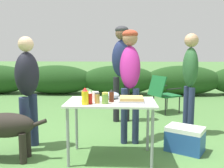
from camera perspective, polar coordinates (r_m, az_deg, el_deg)
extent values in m
plane|color=#4C7A3D|center=(3.34, -0.24, -16.51)|extent=(60.00, 60.00, 0.00)
ellipsoid|color=#1E4219|center=(8.16, -12.64, 0.99)|extent=(2.40, 0.90, 0.92)
ellipsoid|color=#1E4219|center=(7.87, 1.54, 0.94)|extent=(2.40, 0.90, 0.92)
ellipsoid|color=#1E4219|center=(8.09, 15.86, 0.82)|extent=(2.40, 0.90, 0.92)
cube|color=silver|center=(3.11, -0.25, -4.19)|extent=(1.10, 0.64, 0.02)
cylinder|color=gray|center=(3.02, -10.05, -11.97)|extent=(0.04, 0.04, 0.71)
cylinder|color=gray|center=(2.97, 9.19, -12.30)|extent=(0.04, 0.04, 0.71)
cylinder|color=gray|center=(3.52, -8.10, -9.08)|extent=(0.04, 0.04, 0.71)
cylinder|color=gray|center=(3.48, 8.19, -9.30)|extent=(0.04, 0.04, 0.71)
cube|color=#9E9EA3|center=(3.12, 4.47, -3.78)|extent=(0.32, 0.29, 0.02)
cube|color=tan|center=(3.11, 4.47, -3.27)|extent=(0.29, 0.25, 0.04)
cylinder|color=white|center=(3.17, -6.36, -3.47)|extent=(0.24, 0.24, 0.03)
ellipsoid|color=#99B2CC|center=(3.28, -0.17, -2.59)|extent=(0.21, 0.21, 0.09)
cylinder|color=white|center=(3.08, -3.81, -2.91)|extent=(0.08, 0.08, 0.13)
cylinder|color=olive|center=(2.96, -1.58, -3.42)|extent=(0.08, 0.08, 0.12)
cylinder|color=#D1CC47|center=(2.95, -1.58, -2.12)|extent=(0.07, 0.07, 0.02)
cylinder|color=#B2893D|center=(2.99, -3.39, -3.36)|extent=(0.06, 0.06, 0.11)
cylinder|color=#4C4C4C|center=(2.98, -3.40, -2.12)|extent=(0.05, 0.05, 0.02)
cylinder|color=yellow|center=(2.93, -6.17, -3.17)|extent=(0.08, 0.08, 0.16)
cone|color=red|center=(2.91, -6.20, -1.22)|extent=(0.07, 0.07, 0.04)
cylinder|color=#562314|center=(3.06, -0.12, -2.97)|extent=(0.06, 0.06, 0.13)
cone|color=black|center=(3.04, -0.12, -1.48)|extent=(0.05, 0.05, 0.04)
cylinder|color=red|center=(2.97, -5.05, -3.33)|extent=(0.06, 0.06, 0.12)
cone|color=white|center=(2.95, -5.07, -1.82)|extent=(0.05, 0.05, 0.04)
cylinder|color=#232D4C|center=(3.70, 2.80, -7.35)|extent=(0.10, 0.10, 0.82)
cylinder|color=#232D4C|center=(3.70, 5.42, -7.36)|extent=(0.10, 0.10, 0.82)
ellipsoid|color=#931E70|center=(3.71, 4.15, 3.93)|extent=(0.31, 0.45, 0.70)
sphere|color=#936B4C|center=(3.83, 4.15, 10.35)|extent=(0.23, 0.23, 0.23)
ellipsoid|color=#993823|center=(3.83, 4.16, 11.28)|extent=(0.24, 0.24, 0.14)
cylinder|color=black|center=(4.82, 0.97, -3.55)|extent=(0.12, 0.12, 0.87)
cylinder|color=black|center=(4.86, 3.35, -3.48)|extent=(0.12, 0.12, 0.87)
ellipsoid|color=navy|center=(4.75, 2.21, 5.82)|extent=(0.41, 0.33, 0.70)
sphere|color=brown|center=(4.76, 2.24, 11.50)|extent=(0.24, 0.24, 0.24)
ellipsoid|color=#333338|center=(4.77, 2.25, 12.29)|extent=(0.25, 0.25, 0.14)
cylinder|color=#232D4C|center=(4.34, 16.59, -5.66)|extent=(0.10, 0.10, 0.79)
cylinder|color=#232D4C|center=(4.20, 17.62, -6.15)|extent=(0.10, 0.10, 0.79)
ellipsoid|color=#28562D|center=(4.17, 17.47, 3.64)|extent=(0.28, 0.35, 0.64)
sphere|color=tan|center=(4.16, 17.70, 9.50)|extent=(0.22, 0.22, 0.22)
cylinder|color=#232D4C|center=(3.62, -19.30, -8.70)|extent=(0.13, 0.13, 0.75)
cylinder|color=#232D4C|center=(3.80, -17.51, -7.86)|extent=(0.13, 0.13, 0.75)
ellipsoid|color=black|center=(3.59, -18.82, 2.15)|extent=(0.36, 0.44, 0.60)
sphere|color=#DBAD89|center=(3.58, -19.10, 8.61)|extent=(0.21, 0.21, 0.21)
cylinder|color=#28231E|center=(3.30, -19.72, -13.72)|extent=(0.09, 0.09, 0.38)
cylinder|color=#28231E|center=(3.48, -18.73, -12.56)|extent=(0.09, 0.09, 0.38)
ellipsoid|color=#28231E|center=(3.38, -23.14, -8.64)|extent=(0.72, 0.37, 0.31)
cylinder|color=#28231E|center=(3.26, -16.56, -8.66)|extent=(0.22, 0.07, 0.12)
cube|color=#19602D|center=(5.68, 12.35, -2.54)|extent=(0.63, 0.63, 0.03)
cube|color=#19602D|center=(5.47, 10.22, -0.44)|extent=(0.38, 0.48, 0.44)
cylinder|color=black|center=(5.74, 9.47, -4.34)|extent=(0.02, 0.02, 0.38)
cylinder|color=black|center=(5.44, 12.11, -5.07)|extent=(0.02, 0.02, 0.38)
cylinder|color=black|center=(5.99, 12.47, -3.92)|extent=(0.02, 0.02, 0.38)
cylinder|color=black|center=(5.71, 15.14, -4.57)|extent=(0.02, 0.02, 0.38)
cylinder|color=black|center=(5.83, 10.91, -0.51)|extent=(0.36, 0.24, 0.02)
cylinder|color=black|center=(5.49, 13.99, -1.09)|extent=(0.36, 0.24, 0.02)
cube|color=#234C93|center=(3.63, 16.30, -12.41)|extent=(0.58, 0.52, 0.28)
cube|color=silver|center=(3.58, 16.40, -9.85)|extent=(0.58, 0.52, 0.06)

